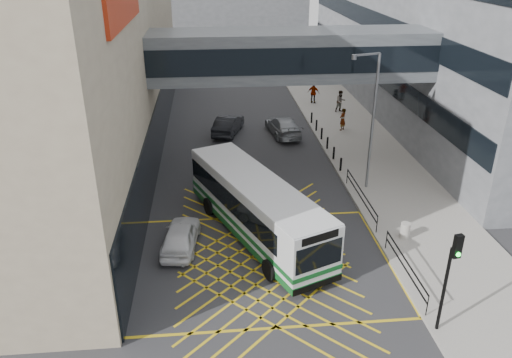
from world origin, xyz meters
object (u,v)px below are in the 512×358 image
object	(u,v)px
litter_bin	(405,231)
traffic_light	(450,269)
car_white	(181,235)
car_dark	(228,125)
car_silver	(283,126)
bus	(255,206)
pedestrian_b	(341,101)
pedestrian_a	(343,119)
street_lamp	(371,114)
pedestrian_c	(314,93)

from	to	relation	value
litter_bin	traffic_light	bearing A→B (deg)	-99.54
car_white	car_dark	distance (m)	16.96
car_silver	litter_bin	world-z (taller)	car_silver
car_silver	traffic_light	world-z (taller)	traffic_light
bus	pedestrian_b	bearing A→B (deg)	41.63
car_white	car_silver	distance (m)	17.61
bus	pedestrian_a	distance (m)	17.49
traffic_light	car_silver	bearing A→B (deg)	85.82
car_silver	pedestrian_a	size ratio (longest dim) A/B	2.77
traffic_light	pedestrian_a	xyz separation A→B (m)	(2.08, 23.36, -1.98)
traffic_light	street_lamp	bearing A→B (deg)	75.45
street_lamp	pedestrian_c	size ratio (longest dim) A/B	4.25
street_lamp	pedestrian_b	size ratio (longest dim) A/B	4.27
bus	car_silver	distance (m)	15.49
bus	street_lamp	xyz separation A→B (m)	(7.22, 4.69, 3.19)
traffic_light	pedestrian_a	size ratio (longest dim) A/B	2.46
car_silver	litter_bin	distance (m)	16.84
litter_bin	car_white	bearing A→B (deg)	177.89
street_lamp	pedestrian_b	world-z (taller)	street_lamp
car_dark	car_silver	distance (m)	4.43
traffic_light	street_lamp	size ratio (longest dim) A/B	0.53
car_silver	litter_bin	bearing A→B (deg)	95.93
car_dark	bus	bearing A→B (deg)	110.13
traffic_light	pedestrian_b	world-z (taller)	traffic_light
bus	car_silver	world-z (taller)	bus
car_white	car_dark	size ratio (longest dim) A/B	0.91
car_dark	pedestrian_a	size ratio (longest dim) A/B	2.66
traffic_light	pedestrian_c	bearing A→B (deg)	76.57
litter_bin	car_dark	bearing A→B (deg)	115.94
car_dark	pedestrian_b	xyz separation A→B (m)	(10.31, 4.35, 0.38)
bus	pedestrian_c	distance (m)	24.37
bus	street_lamp	bearing A→B (deg)	10.10
car_silver	pedestrian_b	xyz separation A→B (m)	(5.94, 5.07, 0.36)
pedestrian_c	car_silver	bearing A→B (deg)	90.59
pedestrian_a	pedestrian_b	size ratio (longest dim) A/B	0.93
litter_bin	pedestrian_c	world-z (taller)	pedestrian_c
bus	pedestrian_a	bearing A→B (deg)	37.91
car_silver	pedestrian_c	xyz separation A→B (m)	(4.08, 8.07, 0.36)
car_silver	pedestrian_b	world-z (taller)	pedestrian_b
car_white	pedestrian_b	xyz separation A→B (m)	(13.41, 21.02, 0.43)
bus	car_dark	size ratio (longest dim) A/B	2.37
litter_bin	pedestrian_a	world-z (taller)	pedestrian_a
bus	pedestrian_c	size ratio (longest dim) A/B	5.82
bus	pedestrian_a	xyz separation A→B (m)	(8.53, 15.26, -0.63)
street_lamp	pedestrian_b	distance (m)	16.04
car_white	car_dark	xyz separation A→B (m)	(3.10, 16.67, 0.05)
car_dark	traffic_light	world-z (taller)	traffic_light
car_white	pedestrian_c	bearing A→B (deg)	-108.62
litter_bin	pedestrian_c	distance (m)	24.45
pedestrian_b	traffic_light	bearing A→B (deg)	-114.29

